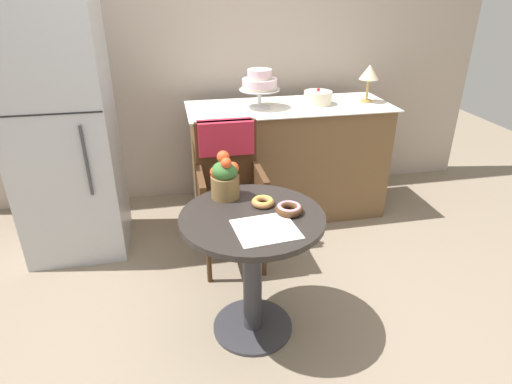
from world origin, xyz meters
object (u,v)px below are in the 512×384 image
at_px(round_layer_cake, 318,98).
at_px(table_lamp, 369,74).
at_px(donut_front, 289,209).
at_px(cafe_table, 252,251).
at_px(flower_vase, 225,178).
at_px(wicker_chair, 229,172).
at_px(donut_mid, 263,201).
at_px(refrigerator, 63,134).
at_px(tiered_cake_stand, 260,83).

xyz_separation_m(round_layer_cake, table_lamp, (0.39, -0.02, 0.17)).
bearing_deg(donut_front, cafe_table, 175.92).
bearing_deg(flower_vase, wicker_chair, 80.17).
bearing_deg(donut_front, flower_vase, 139.39).
relative_size(donut_mid, refrigerator, 0.07).
bearing_deg(table_lamp, flower_vase, -139.90).
bearing_deg(round_layer_cake, flower_vase, -128.87).
bearing_deg(cafe_table, donut_mid, 52.00).
bearing_deg(flower_vase, table_lamp, 40.10).
bearing_deg(cafe_table, donut_front, -4.08).
distance_m(table_lamp, refrigerator, 2.24).
relative_size(wicker_chair, table_lamp, 3.35).
xyz_separation_m(wicker_chair, round_layer_cake, (0.78, 0.57, 0.31)).
bearing_deg(refrigerator, wicker_chair, -19.07).
height_order(round_layer_cake, refrigerator, refrigerator).
xyz_separation_m(tiered_cake_stand, round_layer_cake, (0.46, 0.01, -0.13)).
bearing_deg(donut_front, tiered_cake_stand, 84.29).
height_order(flower_vase, refrigerator, refrigerator).
xyz_separation_m(cafe_table, donut_mid, (0.07, 0.10, 0.23)).
bearing_deg(tiered_cake_stand, donut_front, -95.71).
bearing_deg(donut_front, refrigerator, 137.92).
distance_m(donut_front, tiered_cake_stand, 1.36).
relative_size(tiered_cake_stand, round_layer_cake, 1.39).
relative_size(donut_mid, round_layer_cake, 0.54).
relative_size(donut_front, round_layer_cake, 0.63).
relative_size(wicker_chair, donut_front, 6.96).
bearing_deg(round_layer_cake, table_lamp, -2.24).
bearing_deg(round_layer_cake, refrigerator, -173.39).
distance_m(flower_vase, round_layer_cake, 1.40).
height_order(table_lamp, refrigerator, refrigerator).
distance_m(cafe_table, tiered_cake_stand, 1.46).
bearing_deg(tiered_cake_stand, table_lamp, -0.28).
height_order(wicker_chair, donut_mid, wicker_chair).
relative_size(wicker_chair, round_layer_cake, 4.42).
height_order(donut_front, tiered_cake_stand, tiered_cake_stand).
height_order(flower_vase, round_layer_cake, round_layer_cake).
xyz_separation_m(cafe_table, table_lamp, (1.17, 1.30, 0.61)).
height_order(cafe_table, donut_front, donut_front).
relative_size(cafe_table, wicker_chair, 0.75).
xyz_separation_m(wicker_chair, tiered_cake_stand, (0.32, 0.56, 0.44)).
distance_m(wicker_chair, donut_mid, 0.66).
bearing_deg(flower_vase, donut_front, -40.61).
bearing_deg(wicker_chair, tiered_cake_stand, 58.80).
height_order(tiered_cake_stand, refrigerator, refrigerator).
distance_m(wicker_chair, table_lamp, 1.39).
bearing_deg(wicker_chair, refrigerator, 159.80).
distance_m(donut_front, round_layer_cake, 1.46).
height_order(cafe_table, table_lamp, table_lamp).
xyz_separation_m(wicker_chair, refrigerator, (-1.04, 0.36, 0.21)).
height_order(donut_mid, flower_vase, flower_vase).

